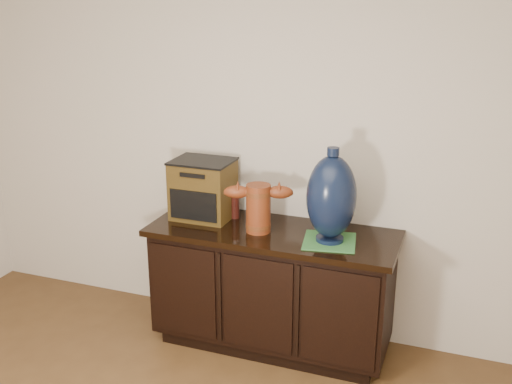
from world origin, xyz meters
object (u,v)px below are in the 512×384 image
at_px(sideboard, 272,287).
at_px(tv_radio, 203,189).
at_px(lamp_base, 331,197).
at_px(terracotta_vessel, 258,205).
at_px(spray_can, 235,205).

height_order(sideboard, tv_radio, tv_radio).
relative_size(tv_radio, lamp_base, 0.68).
height_order(tv_radio, lamp_base, lamp_base).
distance_m(terracotta_vessel, spray_can, 0.28).
distance_m(tv_radio, spray_can, 0.22).
height_order(terracotta_vessel, lamp_base, lamp_base).
relative_size(sideboard, lamp_base, 2.75).
xyz_separation_m(sideboard, spray_can, (-0.29, 0.12, 0.45)).
height_order(sideboard, terracotta_vessel, terracotta_vessel).
distance_m(sideboard, spray_can, 0.55).
bearing_deg(lamp_base, terracotta_vessel, 178.44).
bearing_deg(sideboard, lamp_base, -8.64).
bearing_deg(tv_radio, sideboard, -8.08).
bearing_deg(tv_radio, lamp_base, -8.33).
xyz_separation_m(terracotta_vessel, tv_radio, (-0.40, 0.11, 0.02)).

